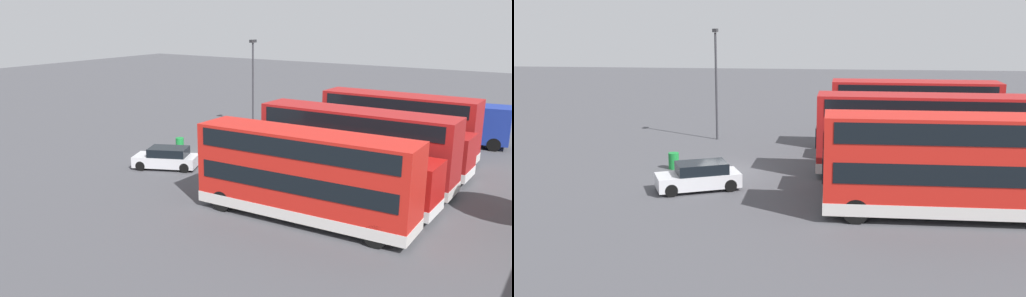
# 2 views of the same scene
# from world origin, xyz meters

# --- Properties ---
(ground_plane) EXTENTS (140.00, 140.00, 0.00)m
(ground_plane) POSITION_xyz_m (0.00, 0.00, 0.00)
(ground_plane) COLOR #47474C
(bus_double_decker_near_end) EXTENTS (2.77, 10.86, 4.55)m
(bus_double_decker_near_end) POSITION_xyz_m (-7.14, 11.47, 2.45)
(bus_double_decker_near_end) COLOR #A51919
(bus_double_decker_near_end) RESTS_ON ground
(bus_single_deck_second) EXTENTS (2.84, 10.48, 2.95)m
(bus_single_deck_second) POSITION_xyz_m (-3.73, 12.04, 1.62)
(bus_single_deck_second) COLOR #A51919
(bus_single_deck_second) RESTS_ON ground
(bus_double_decker_third) EXTENTS (2.79, 11.93, 4.55)m
(bus_double_decker_third) POSITION_xyz_m (0.07, 11.27, 2.45)
(bus_double_decker_third) COLOR #A51919
(bus_double_decker_third) RESTS_ON ground
(bus_single_deck_fourth) EXTENTS (2.83, 11.28, 2.95)m
(bus_single_deck_fourth) POSITION_xyz_m (3.49, 11.56, 1.62)
(bus_single_deck_fourth) COLOR #B71411
(bus_single_deck_fourth) RESTS_ON ground
(bus_double_decker_fifth) EXTENTS (2.69, 11.30, 4.55)m
(bus_double_decker_fifth) POSITION_xyz_m (6.96, 11.47, 2.45)
(bus_double_decker_fifth) COLOR red
(bus_double_decker_fifth) RESTS_ON ground
(box_truck_blue) EXTENTS (3.31, 7.73, 3.20)m
(box_truck_blue) POSITION_xyz_m (-13.72, 14.29, 1.71)
(box_truck_blue) COLOR navy
(box_truck_blue) RESTS_ON ground
(car_hatchback_silver) EXTENTS (3.35, 4.55, 1.43)m
(car_hatchback_silver) POSITION_xyz_m (3.80, -0.48, 0.70)
(car_hatchback_silver) COLOR silver
(car_hatchback_silver) RESTS_ON ground
(lamp_post_tall) EXTENTS (0.70, 0.30, 7.84)m
(lamp_post_tall) POSITION_xyz_m (-9.12, -2.10, 4.60)
(lamp_post_tall) COLOR #38383D
(lamp_post_tall) RESTS_ON ground
(waste_bin_yellow) EXTENTS (0.60, 0.60, 0.95)m
(waste_bin_yellow) POSITION_xyz_m (-0.32, -2.92, 0.47)
(waste_bin_yellow) COLOR #197F33
(waste_bin_yellow) RESTS_ON ground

